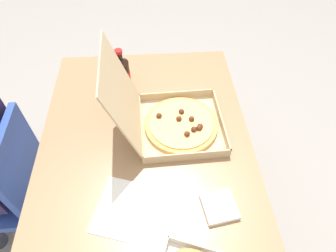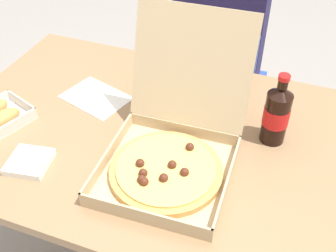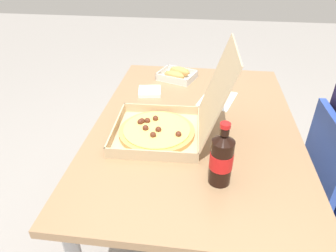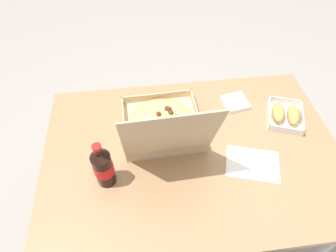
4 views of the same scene
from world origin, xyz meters
TOP-DOWN VIEW (x-y plane):
  - ground_plane at (0.00, 0.00)m, footprint 10.00×10.00m
  - dining_table at (0.00, 0.00)m, footprint 1.24×0.85m
  - pizza_box_open at (0.11, -0.11)m, footprint 0.35×0.46m
  - bread_side_box at (-0.45, -0.13)m, footprint 0.21×0.23m
  - cola_bottle at (0.35, 0.09)m, footprint 0.07×0.07m
  - paper_menu at (-0.23, 0.09)m, footprint 0.24×0.21m
  - napkin_pile at (-0.25, -0.25)m, footprint 0.13×0.13m

SIDE VIEW (x-z plane):
  - ground_plane at x=0.00m, z-range 0.00..0.00m
  - dining_table at x=0.00m, z-range 0.29..1.04m
  - paper_menu at x=-0.23m, z-range 0.75..0.75m
  - napkin_pile at x=-0.25m, z-range 0.75..0.77m
  - bread_side_box at x=-0.45m, z-range 0.74..0.80m
  - pizza_box_open at x=0.11m, z-range 0.61..0.98m
  - cola_bottle at x=0.35m, z-range 0.73..0.95m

